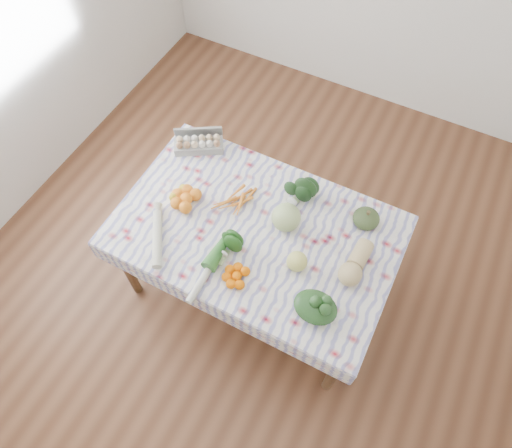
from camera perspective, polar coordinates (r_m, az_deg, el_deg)
name	(u,v)px	position (r m, az deg, el deg)	size (l,w,h in m)	color
ground	(256,282)	(3.38, 0.00, -7.31)	(4.50, 4.50, 0.00)	#56311D
dining_table	(256,236)	(2.77, 0.00, -1.53)	(1.60, 1.00, 0.75)	brown
tablecloth	(256,230)	(2.70, 0.00, -0.71)	(1.66, 1.06, 0.01)	white
egg_carton	(199,145)	(3.06, -7.17, 9.81)	(0.32, 0.13, 0.08)	#9C9B97
carrot_bunch	(235,202)	(2.78, -2.63, 2.78)	(0.21, 0.19, 0.04)	orange
kale_bunch	(297,193)	(2.76, 5.20, 3.94)	(0.18, 0.15, 0.15)	#1B3C19
kabocha_squash	(366,218)	(2.75, 13.61, 0.68)	(0.16, 0.16, 0.10)	#394B26
cabbage	(286,217)	(2.65, 3.79, 0.83)	(0.17, 0.17, 0.17)	#ABC579
butternut_squash	(356,262)	(2.58, 12.40, -4.72)	(0.13, 0.29, 0.13)	tan
orange_cluster	(186,199)	(2.80, -8.72, 3.15)	(0.25, 0.25, 0.08)	orange
broccoli	(226,246)	(2.59, -3.72, -2.75)	(0.14, 0.14, 0.11)	#1B4B15
mandarin_cluster	(237,276)	(2.53, -2.44, -6.48)	(0.19, 0.19, 0.06)	#FF6F01
grapefruit	(297,261)	(2.54, 5.14, -4.68)	(0.12, 0.12, 0.12)	#CECD60
spinach_bag	(315,307)	(2.45, 7.44, -10.25)	(0.24, 0.19, 0.10)	#193616
daikon	(157,239)	(2.70, -12.24, -1.80)	(0.05, 0.05, 0.38)	beige
leek	(207,271)	(2.56, -6.09, -5.88)	(0.05, 0.05, 0.41)	beige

